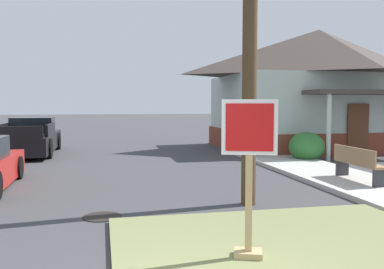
{
  "coord_description": "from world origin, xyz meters",
  "views": [
    {
      "loc": [
        -0.46,
        -3.39,
        2.06
      ],
      "look_at": [
        1.25,
        4.66,
        1.45
      ],
      "focal_mm": 39.45,
      "sensor_mm": 36.0,
      "label": 1
    }
  ],
  "objects_px": {
    "stop_sign": "(249,183)",
    "street_bench": "(358,162)",
    "manhole_cover": "(102,217)",
    "pickup_truck_black": "(31,139)"
  },
  "relations": [
    {
      "from": "manhole_cover",
      "to": "pickup_truck_black",
      "type": "xyz_separation_m",
      "value": [
        -2.85,
        10.49,
        0.61
      ]
    },
    {
      "from": "stop_sign",
      "to": "street_bench",
      "type": "distance_m",
      "value": 6.22
    },
    {
      "from": "pickup_truck_black",
      "to": "street_bench",
      "type": "distance_m",
      "value": 12.69
    },
    {
      "from": "stop_sign",
      "to": "street_bench",
      "type": "height_order",
      "value": "stop_sign"
    },
    {
      "from": "pickup_truck_black",
      "to": "stop_sign",
      "type": "bearing_deg",
      "value": -70.29
    },
    {
      "from": "stop_sign",
      "to": "manhole_cover",
      "type": "height_order",
      "value": "stop_sign"
    },
    {
      "from": "manhole_cover",
      "to": "stop_sign",
      "type": "bearing_deg",
      "value": -55.02
    },
    {
      "from": "stop_sign",
      "to": "street_bench",
      "type": "bearing_deg",
      "value": 44.37
    },
    {
      "from": "stop_sign",
      "to": "street_bench",
      "type": "xyz_separation_m",
      "value": [
        4.43,
        4.34,
        -0.46
      ]
    },
    {
      "from": "stop_sign",
      "to": "street_bench",
      "type": "relative_size",
      "value": 1.13
    }
  ]
}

